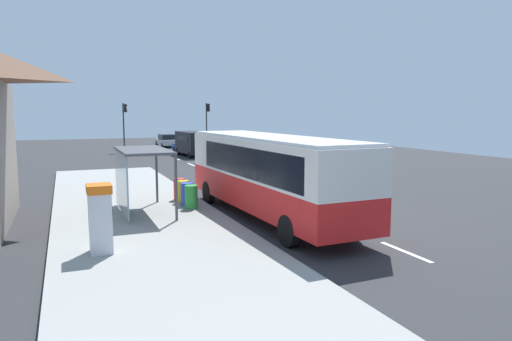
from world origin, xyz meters
name	(u,v)px	position (x,y,z in m)	size (l,w,h in m)	color
ground_plane	(206,173)	(0.00, 14.00, -0.02)	(56.00, 92.00, 0.04)	#2D2D30
sidewalk_platform	(136,214)	(-6.40, 2.00, 0.09)	(6.20, 30.00, 0.18)	#999993
lane_stripe_seg_0	(405,252)	(0.25, -6.00, 0.01)	(0.16, 2.20, 0.01)	silver
lane_stripe_seg_1	(320,217)	(0.25, -1.00, 0.01)	(0.16, 2.20, 0.01)	silver
lane_stripe_seg_2	(268,196)	(0.25, 4.00, 0.01)	(0.16, 2.20, 0.01)	silver
lane_stripe_seg_3	(234,182)	(0.25, 9.00, 0.01)	(0.16, 2.20, 0.01)	silver
lane_stripe_seg_4	(209,172)	(0.25, 14.00, 0.01)	(0.16, 2.20, 0.01)	silver
lane_stripe_seg_5	(191,165)	(0.25, 19.00, 0.01)	(0.16, 2.20, 0.01)	silver
lane_stripe_seg_6	(177,159)	(0.25, 24.00, 0.01)	(0.16, 2.20, 0.01)	silver
lane_stripe_seg_7	(166,154)	(0.25, 29.00, 0.01)	(0.16, 2.20, 0.01)	silver
bus	(268,171)	(-1.71, -0.44, 1.84)	(2.91, 11.09, 3.21)	red
white_van	(193,142)	(2.20, 25.81, 1.34)	(2.25, 5.29, 2.30)	black
sedan_near	(167,140)	(2.30, 38.37, 0.79)	(1.98, 4.47, 1.52)	#B7B7BC
sedan_far	(187,146)	(2.30, 28.61, 0.79)	(2.01, 4.48, 1.52)	navy
ticket_machine	(100,218)	(-8.09, -3.23, 1.17)	(0.66, 0.76, 1.94)	silver
recycling_bin_green	(191,197)	(-4.20, 1.76, 0.66)	(0.52, 0.52, 0.95)	green
recycling_bin_blue	(187,194)	(-4.20, 2.46, 0.66)	(0.52, 0.52, 0.95)	blue
recycling_bin_yellow	(183,191)	(-4.20, 3.16, 0.66)	(0.52, 0.52, 0.95)	yellow
recycling_bin_red	(179,189)	(-4.20, 3.86, 0.66)	(0.52, 0.52, 0.95)	red
traffic_light_near_side	(207,119)	(5.50, 32.12, 3.38)	(0.49, 0.28, 5.10)	#2D2D2D
traffic_light_far_side	(124,120)	(-3.10, 32.92, 3.34)	(0.49, 0.28, 5.03)	#2D2D2D
bus_shelter	(135,164)	(-6.41, 1.72, 2.10)	(1.80, 4.00, 2.50)	#4C4C51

